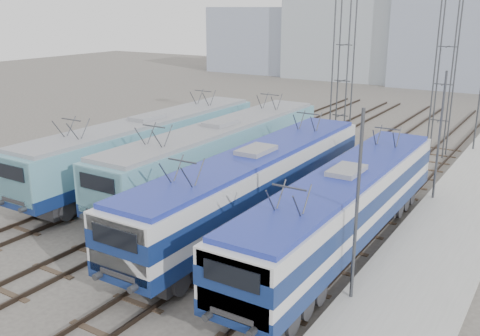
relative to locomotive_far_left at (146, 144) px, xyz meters
name	(u,v)px	position (x,y,z in m)	size (l,w,h in m)	color
ground	(130,266)	(6.75, -8.68, -2.30)	(160.00, 160.00, 0.00)	#514C47
platform	(437,248)	(16.95, -0.68, -2.15)	(4.00, 70.00, 0.30)	#9E9E99
locomotive_far_left	(146,144)	(0.00, 0.00, 0.00)	(2.92, 18.48, 3.48)	navy
locomotive_center_left	(219,151)	(4.50, 1.00, 0.00)	(2.93, 18.50, 3.48)	navy
locomotive_center_right	(254,182)	(9.00, -2.70, 0.00)	(2.85, 18.04, 3.39)	navy
locomotive_far_right	(343,204)	(13.50, -3.03, -0.08)	(2.74, 17.31, 3.25)	navy
catenary_tower_west	(343,57)	(6.75, 13.32, 4.34)	(4.50, 1.20, 12.00)	#3F4247
catenary_tower_east	(446,60)	(13.25, 15.32, 4.34)	(4.50, 1.20, 12.00)	#3F4247
mast_front	(357,211)	(15.35, -6.68, 1.20)	(0.12, 0.12, 7.00)	#3F4247
mast_mid	(439,139)	(15.35, 5.32, 1.20)	(0.12, 0.12, 7.00)	#3F4247
mast_rear	(479,105)	(15.35, 17.32, 1.20)	(0.12, 0.12, 7.00)	#3F4247
building_west	(356,29)	(-7.25, 53.32, 4.70)	(18.00, 12.00, 14.00)	#9DA7B1
building_far_west	(260,39)	(-23.25, 53.32, 2.70)	(14.00, 10.00, 10.00)	#909AB1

